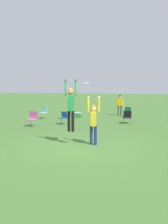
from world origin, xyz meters
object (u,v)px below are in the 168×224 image
at_px(person_defending, 93,119).
at_px(person_spectator_near, 120,103).
at_px(person_jumping, 71,104).
at_px(camping_chair_1, 44,111).
at_px(camping_chair_4, 127,116).
at_px(camping_chair_5, 33,117).
at_px(cooler_box, 78,115).
at_px(frisbee, 86,83).
at_px(camping_chair_2, 64,117).
at_px(camping_chair_0, 128,111).

height_order(person_defending, person_spectator_near, person_defending).
bearing_deg(person_jumping, camping_chair_1, 24.48).
height_order(camping_chair_4, camping_chair_5, camping_chair_5).
height_order(person_jumping, person_defending, person_jumping).
bearing_deg(camping_chair_1, cooler_box, -144.56).
distance_m(camping_chair_1, camping_chair_4, 6.09).
height_order(frisbee, camping_chair_1, frisbee).
bearing_deg(person_jumping, frisbee, -107.27).
distance_m(person_defending, camping_chair_2, 5.14).
distance_m(camping_chair_2, person_spectator_near, 5.79).
distance_m(person_jumping, frisbee, 1.05).
relative_size(person_defending, camping_chair_0, 2.52).
distance_m(person_defending, cooler_box, 7.83).
bearing_deg(person_jumping, camping_chair_2, 14.56).
bearing_deg(frisbee, camping_chair_1, 127.35).
bearing_deg(person_spectator_near, person_jumping, -92.75).
bearing_deg(person_spectator_near, cooler_box, -143.55).
distance_m(camping_chair_5, person_spectator_near, 7.60).
xyz_separation_m(frisbee, cooler_box, (-2.57, 7.49, -2.32)).
relative_size(frisbee, camping_chair_0, 0.35).
relative_size(frisbee, camping_chair_5, 0.30).
height_order(frisbee, cooler_box, frisbee).
relative_size(person_jumping, camping_chair_1, 2.31).
relative_size(camping_chair_1, cooler_box, 1.83).
bearing_deg(cooler_box, person_spectator_near, 32.79).
height_order(person_defending, camping_chair_4, person_defending).
distance_m(camping_chair_5, cooler_box, 4.46).
relative_size(camping_chair_0, cooler_box, 1.54).
bearing_deg(cooler_box, person_jumping, -75.41).
xyz_separation_m(camping_chair_4, camping_chair_5, (-5.37, -2.52, 0.07)).
bearing_deg(camping_chair_0, person_defending, 92.85).
bearing_deg(person_defending, person_jumping, -90.00).
distance_m(person_spectator_near, cooler_box, 3.63).
bearing_deg(camping_chair_5, person_jumping, 137.69).
bearing_deg(camping_chair_2, camping_chair_0, -107.76).
bearing_deg(person_defending, cooler_box, -167.97).
bearing_deg(camping_chair_1, camping_chair_5, 111.26).
relative_size(camping_chair_2, person_spectator_near, 0.47).
bearing_deg(cooler_box, camping_chair_2, -90.34).
bearing_deg(camping_chair_0, person_jumping, 86.95).
bearing_deg(camping_chair_0, person_spectator_near, -40.63).
xyz_separation_m(camping_chair_1, cooler_box, (2.25, 1.16, -0.36)).
height_order(camping_chair_0, cooler_box, camping_chair_0).
xyz_separation_m(person_defending, camping_chair_1, (-5.09, 6.08, -0.50)).
distance_m(camping_chair_0, camping_chair_1, 6.34).
xyz_separation_m(camping_chair_2, person_spectator_near, (2.99, 4.93, 0.53)).
bearing_deg(person_spectator_near, camping_chair_2, -117.58).
height_order(camping_chair_0, camping_chair_5, camping_chair_5).
bearing_deg(camping_chair_1, frisbee, 135.55).
xyz_separation_m(camping_chair_1, camping_chair_4, (6.07, -0.49, -0.09)).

